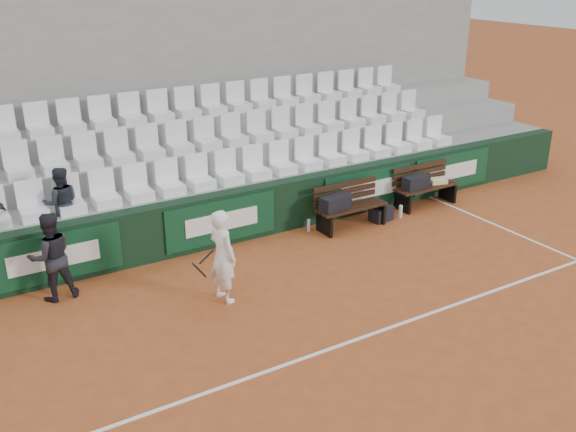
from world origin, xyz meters
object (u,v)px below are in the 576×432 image
object	(u,v)px
bench_right	(426,196)
water_bottle_far	(401,212)
sports_bag_right	(416,182)
sports_bag_ground	(382,214)
bench_left	(351,217)
tennis_player	(222,256)
water_bottle_near	(309,225)
ball_kid	(51,257)
spectator_c	(58,178)
sports_bag_left	(335,202)

from	to	relation	value
bench_right	water_bottle_far	size ratio (longest dim) A/B	5.45
sports_bag_right	sports_bag_ground	distance (m)	1.16
sports_bag_right	water_bottle_far	distance (m)	0.83
sports_bag_right	water_bottle_far	world-z (taller)	sports_bag_right
bench_left	tennis_player	distance (m)	3.75
bench_left	tennis_player	xyz separation A→B (m)	(-3.47, -1.33, 0.53)
bench_right	water_bottle_near	distance (m)	2.95
ball_kid	bench_right	bearing A→B (deg)	178.75
spectator_c	bench_left	bearing A→B (deg)	178.19
sports_bag_left	tennis_player	world-z (taller)	tennis_player
water_bottle_near	water_bottle_far	xyz separation A→B (m)	(2.01, -0.40, 0.01)
water_bottle_far	tennis_player	size ratio (longest dim) A/B	0.18
tennis_player	ball_kid	bearing A→B (deg)	147.90
ball_kid	sports_bag_ground	bearing A→B (deg)	177.22
water_bottle_far	bench_right	bearing A→B (deg)	16.59
bench_left	sports_bag_left	xyz separation A→B (m)	(-0.37, 0.04, 0.36)
water_bottle_far	ball_kid	xyz separation A→B (m)	(-6.90, 0.21, 0.59)
sports_bag_right	ball_kid	size ratio (longest dim) A/B	0.41
spectator_c	water_bottle_near	bearing A→B (deg)	179.29
bench_right	tennis_player	bearing A→B (deg)	-165.06
ball_kid	spectator_c	bearing A→B (deg)	-115.17
water_bottle_far	tennis_player	xyz separation A→B (m)	(-4.64, -1.21, 0.62)
water_bottle_near	sports_bag_right	bearing A→B (deg)	-2.40
bench_right	sports_bag_right	xyz separation A→B (m)	(-0.31, 0.01, 0.36)
bench_right	sports_bag_left	distance (m)	2.51
sports_bag_ground	ball_kid	xyz separation A→B (m)	(-6.48, 0.11, 0.58)
sports_bag_left	sports_bag_right	bearing A→B (deg)	3.04
sports_bag_left	water_bottle_far	size ratio (longest dim) A/B	2.37
sports_bag_ground	ball_kid	world-z (taller)	ball_kid
ball_kid	tennis_player	bearing A→B (deg)	146.12
ball_kid	spectator_c	xyz separation A→B (m)	(0.46, 1.06, 0.90)
bench_left	sports_bag_left	bearing A→B (deg)	173.21
sports_bag_right	water_bottle_far	xyz separation A→B (m)	(-0.63, -0.28, -0.45)
water_bottle_near	ball_kid	size ratio (longest dim) A/B	0.17
water_bottle_near	tennis_player	xyz separation A→B (m)	(-2.63, -1.61, 0.63)
sports_bag_right	water_bottle_near	distance (m)	2.69
bench_left	sports_bag_right	bearing A→B (deg)	5.07
water_bottle_near	water_bottle_far	size ratio (longest dim) A/B	0.90
sports_bag_ground	tennis_player	world-z (taller)	tennis_player
sports_bag_left	spectator_c	xyz separation A→B (m)	(-4.90, 1.10, 1.04)
water_bottle_near	ball_kid	world-z (taller)	ball_kid
bench_right	sports_bag_left	bearing A→B (deg)	-177.46
sports_bag_ground	water_bottle_near	world-z (taller)	sports_bag_ground
spectator_c	ball_kid	bearing A→B (deg)	77.02
bench_right	sports_bag_ground	distance (m)	1.38
bench_left	sports_bag_left	world-z (taller)	sports_bag_left
sports_bag_left	sports_bag_ground	size ratio (longest dim) A/B	1.39
sports_bag_right	tennis_player	bearing A→B (deg)	-164.18
tennis_player	sports_bag_ground	bearing A→B (deg)	17.16
spectator_c	water_bottle_far	bearing A→B (deg)	179.29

